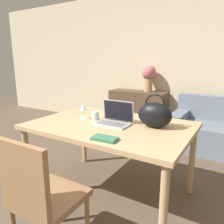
{
  "coord_description": "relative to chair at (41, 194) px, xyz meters",
  "views": [
    {
      "loc": [
        0.97,
        -0.9,
        1.38
      ],
      "look_at": [
        -0.09,
        0.85,
        0.89
      ],
      "focal_mm": 35.0,
      "sensor_mm": 36.0,
      "label": 1
    }
  ],
  "objects": [
    {
      "name": "flower_vase",
      "position": [
        -0.51,
        3.14,
        0.61
      ],
      "size": [
        0.28,
        0.28,
        0.51
      ],
      "color": "tan",
      "rests_on": "sideboard"
    },
    {
      "name": "laptop",
      "position": [
        0.05,
        0.9,
        0.34
      ],
      "size": [
        0.34,
        0.24,
        0.22
      ],
      "color": "#ADADB2",
      "rests_on": "dining_table"
    },
    {
      "name": "sideboard",
      "position": [
        -0.69,
        3.08,
        -0.1
      ],
      "size": [
        1.14,
        0.4,
        0.78
      ],
      "color": "#4C3828",
      "rests_on": "ground_plane"
    },
    {
      "name": "drinking_glass",
      "position": [
        -0.19,
        0.91,
        0.32
      ],
      "size": [
        0.08,
        0.08,
        0.09
      ],
      "color": "silver",
      "rests_on": "dining_table"
    },
    {
      "name": "book",
      "position": [
        0.21,
        0.47,
        0.29
      ],
      "size": [
        0.21,
        0.13,
        0.02
      ],
      "rotation": [
        0.0,
        0.0,
        0.08
      ],
      "color": "#336B4C",
      "rests_on": "dining_table"
    },
    {
      "name": "wall_back",
      "position": [
        0.12,
        3.35,
        0.85
      ],
      "size": [
        10.0,
        0.06,
        2.7
      ],
      "color": "beige",
      "rests_on": "ground_plane"
    },
    {
      "name": "handbag",
      "position": [
        0.42,
        0.99,
        0.4
      ],
      "size": [
        0.32,
        0.19,
        0.31
      ],
      "color": "black",
      "rests_on": "dining_table"
    },
    {
      "name": "dining_table",
      "position": [
        0.02,
        0.88,
        0.2
      ],
      "size": [
        1.53,
        1.04,
        0.77
      ],
      "color": "tan",
      "rests_on": "ground_plane"
    },
    {
      "name": "wine_glass",
      "position": [
        -0.33,
        0.9,
        0.39
      ],
      "size": [
        0.07,
        0.07,
        0.16
      ],
      "color": "silver",
      "rests_on": "dining_table"
    },
    {
      "name": "chair",
      "position": [
        0.0,
        0.0,
        0.0
      ],
      "size": [
        0.45,
        0.45,
        0.9
      ],
      "rotation": [
        0.0,
        0.0,
        0.01
      ],
      "color": "olive",
      "rests_on": "ground_plane"
    }
  ]
}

